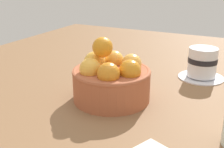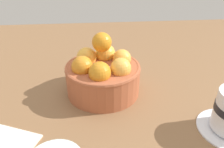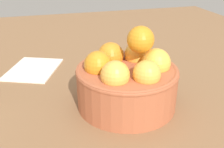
# 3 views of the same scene
# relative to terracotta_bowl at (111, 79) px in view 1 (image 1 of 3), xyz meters

# --- Properties ---
(ground_plane) EXTENTS (1.49, 1.17, 0.05)m
(ground_plane) POSITION_rel_terracotta_bowl_xyz_m (-0.00, 0.00, -0.07)
(ground_plane) COLOR brown
(terracotta_bowl) EXTENTS (0.17, 0.17, 0.14)m
(terracotta_bowl) POSITION_rel_terracotta_bowl_xyz_m (0.00, 0.00, 0.00)
(terracotta_bowl) COLOR #AD5938
(terracotta_bowl) RESTS_ON ground_plane
(coffee_cup) EXTENTS (0.12, 0.12, 0.08)m
(coffee_cup) POSITION_rel_terracotta_bowl_xyz_m (-0.22, 0.15, -0.01)
(coffee_cup) COLOR silver
(coffee_cup) RESTS_ON ground_plane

